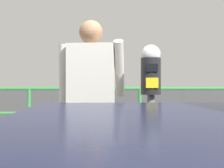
% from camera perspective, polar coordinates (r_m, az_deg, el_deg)
% --- Properties ---
extents(parking_meter, '(0.18, 0.19, 1.43)m').
position_cam_1_polar(parking_meter, '(2.75, 7.35, -0.47)').
color(parking_meter, slate).
rests_on(parking_meter, sidewalk_curb).
extents(pedestrian_at_meter, '(0.64, 0.42, 1.67)m').
position_cam_1_polar(pedestrian_at_meter, '(2.85, -3.98, -2.40)').
color(pedestrian_at_meter, '#1E233F').
rests_on(pedestrian_at_meter, sidewalk_curb).
extents(background_railing, '(24.06, 0.06, 1.01)m').
position_cam_1_polar(background_railing, '(5.51, 5.31, -3.52)').
color(background_railing, '#2D7A38').
rests_on(background_railing, sidewalk_curb).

